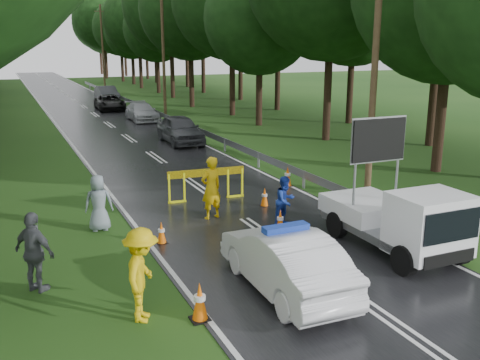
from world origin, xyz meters
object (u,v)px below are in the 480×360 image
barrier (206,177)px  queue_car_first (180,129)px  civilian (285,201)px  queue_car_second (142,112)px  queue_car_fourth (107,95)px  queue_car_third (110,102)px  police_sedan (285,261)px  officer (211,188)px  work_truck (400,219)px

barrier → queue_car_first: (2.69, 11.34, -0.10)m
civilian → queue_car_second: (1.66, 24.69, -0.13)m
civilian → queue_car_fourth: (1.66, 38.11, 0.00)m
queue_car_third → queue_car_fourth: 6.07m
queue_car_second → police_sedan: bearing=-97.1°
barrier → officer: size_ratio=1.38×
work_truck → queue_car_third: bearing=92.0°
queue_car_first → queue_car_third: size_ratio=0.99×
work_truck → civilian: (-1.70, 3.25, -0.17)m
queue_car_first → police_sedan: bearing=-99.9°
work_truck → barrier: bearing=114.3°
barrier → officer: 2.09m
officer → queue_car_second: officer is taller
barrier → civilian: size_ratio=1.82×
police_sedan → barrier: (0.94, 7.51, 0.16)m
barrier → civilian: bearing=-65.4°
work_truck → barrier: 7.37m
queue_car_fourth → barrier: bearing=-95.6°
civilian → queue_car_second: bearing=65.6°
police_sedan → queue_car_first: 19.20m
police_sedan → barrier: 7.57m
queue_car_second → queue_car_first: bearing=-90.8°
police_sedan → officer: officer is taller
officer → queue_car_second: 23.46m
work_truck → queue_car_first: work_truck is taller
barrier → work_truck: bearing=-61.6°
barrier → queue_car_fourth: queue_car_fourth is taller
police_sedan → work_truck: bearing=-167.7°
police_sedan → barrier: bearing=-95.9°
queue_car_third → queue_car_second: bearing=-81.8°
police_sedan → queue_car_third: (2.99, 36.12, -0.07)m
barrier → civilian: civilian is taller
officer → civilian: 2.40m
civilian → police_sedan: bearing=-139.4°
police_sedan → civilian: size_ratio=2.81×
queue_car_second → queue_car_third: bearing=97.5°
queue_car_third → queue_car_fourth: (0.89, 6.00, 0.13)m
work_truck → officer: size_ratio=2.17×
civilian → queue_car_second: 24.74m
queue_car_second → civilian: bearing=-93.2°
queue_car_first → queue_car_second: bearing=89.6°
queue_car_first → queue_car_third: bearing=93.2°
barrier → queue_car_third: (2.05, 28.61, -0.23)m
work_truck → queue_car_third: work_truck is taller
work_truck → queue_car_fourth: 41.36m
queue_car_first → queue_car_third: (-0.65, 17.27, -0.14)m
barrier → queue_car_second: size_ratio=0.63×
barrier → civilian: (1.28, -3.50, -0.11)m
police_sedan → queue_car_fourth: bearing=-94.0°
queue_car_fourth → civilian: bearing=-93.2°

